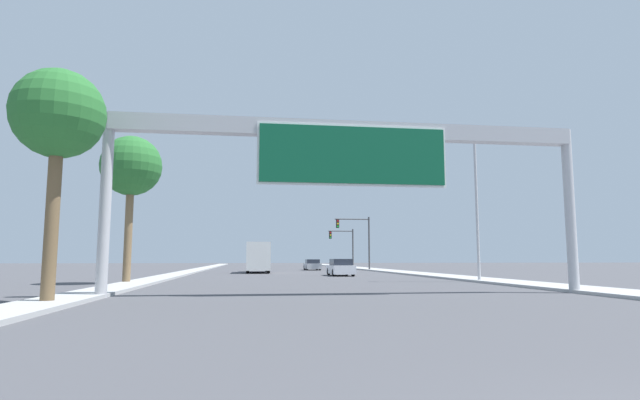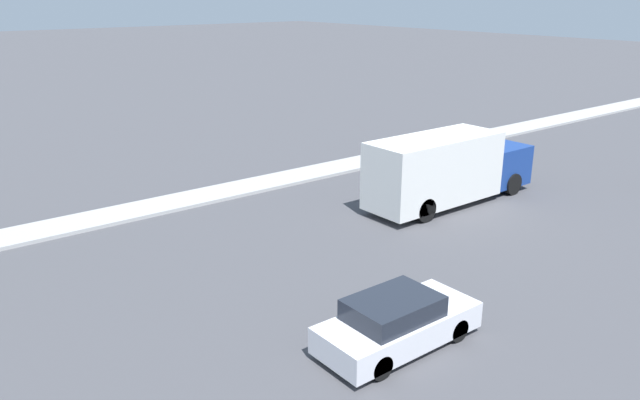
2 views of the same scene
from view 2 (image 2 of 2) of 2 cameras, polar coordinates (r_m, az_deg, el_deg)
median_strip_left at (r=39.60m, az=12.64°, el=5.26°), size 2.00×120.00×0.15m
car_far_center at (r=16.66m, az=7.06°, el=-11.06°), size 1.86×4.53×1.45m
truck_box_primary at (r=27.54m, az=11.53°, el=2.81°), size 2.36×8.73×3.10m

